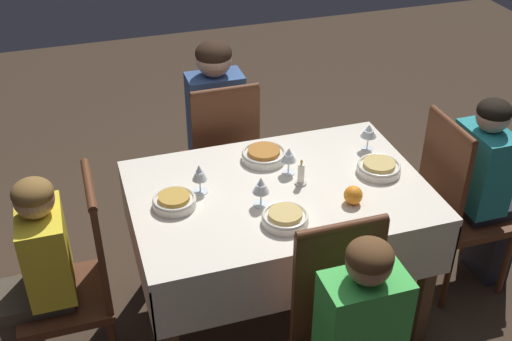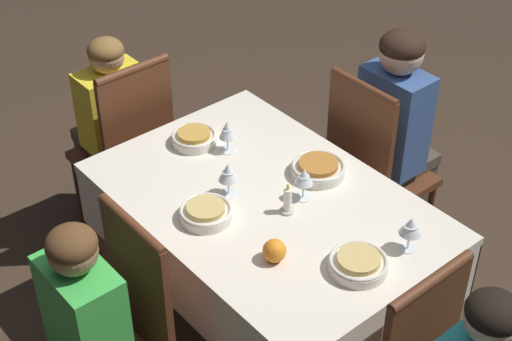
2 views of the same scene
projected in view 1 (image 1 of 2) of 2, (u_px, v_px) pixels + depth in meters
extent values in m
plane|color=#3D2D21|center=(276.00, 310.00, 3.31)|extent=(8.00, 8.00, 0.00)
cube|color=silver|center=(279.00, 192.00, 2.90)|extent=(1.33, 0.90, 0.04)
cube|color=silver|center=(314.00, 281.00, 2.63)|extent=(1.33, 0.01, 0.26)
cube|color=silver|center=(250.00, 168.00, 3.34)|extent=(1.33, 0.01, 0.26)
cube|color=silver|center=(136.00, 245.00, 2.82)|extent=(0.01, 0.90, 0.26)
cube|color=silver|center=(406.00, 193.00, 3.15)|extent=(0.01, 0.90, 0.26)
cube|color=brown|center=(426.00, 283.00, 2.96)|extent=(0.06, 0.06, 0.73)
cube|color=brown|center=(142.00, 233.00, 3.26)|extent=(0.06, 0.06, 0.73)
cube|color=brown|center=(356.00, 192.00, 3.56)|extent=(0.06, 0.06, 0.73)
cube|color=#562D19|center=(219.00, 166.00, 3.68)|extent=(0.40, 0.40, 0.04)
cube|color=#562D19|center=(226.00, 137.00, 3.37)|extent=(0.36, 0.03, 0.54)
cylinder|color=#562D19|center=(225.00, 91.00, 3.23)|extent=(0.36, 0.04, 0.04)
cylinder|color=#562D19|center=(240.00, 177.00, 3.98)|extent=(0.03, 0.03, 0.41)
cylinder|color=#562D19|center=(186.00, 187.00, 3.90)|extent=(0.03, 0.03, 0.41)
cylinder|color=#562D19|center=(256.00, 209.00, 3.71)|extent=(0.03, 0.03, 0.41)
cylinder|color=#562D19|center=(199.00, 219.00, 3.62)|extent=(0.03, 0.03, 0.41)
cube|color=#562D19|center=(338.00, 283.00, 2.45)|extent=(0.36, 0.03, 0.54)
cylinder|color=#562D19|center=(343.00, 227.00, 2.30)|extent=(0.36, 0.04, 0.04)
cube|color=#562D19|center=(64.00, 298.00, 2.78)|extent=(0.40, 0.40, 0.04)
cube|color=#562D19|center=(98.00, 238.00, 2.67)|extent=(0.03, 0.36, 0.54)
cylinder|color=#562D19|center=(89.00, 185.00, 2.52)|extent=(0.04, 0.36, 0.04)
cylinder|color=#562D19|center=(32.00, 316.00, 3.00)|extent=(0.03, 0.03, 0.41)
cylinder|color=#562D19|center=(106.00, 300.00, 3.09)|extent=(0.03, 0.03, 0.41)
cube|color=#562D19|center=(466.00, 216.00, 3.28)|extent=(0.40, 0.40, 0.04)
cube|color=#562D19|center=(443.00, 175.00, 3.07)|extent=(0.03, 0.36, 0.54)
cylinder|color=#562D19|center=(453.00, 125.00, 2.93)|extent=(0.04, 0.36, 0.04)
cylinder|color=#562D19|center=(506.00, 264.00, 3.31)|extent=(0.03, 0.03, 0.41)
cylinder|color=#562D19|center=(468.00, 225.00, 3.58)|extent=(0.03, 0.03, 0.41)
cylinder|color=#562D19|center=(447.00, 277.00, 3.22)|extent=(0.03, 0.03, 0.41)
cylinder|color=#562D19|center=(413.00, 236.00, 3.49)|extent=(0.03, 0.03, 0.41)
cube|color=#4C4233|center=(212.00, 177.00, 3.95)|extent=(0.22, 0.14, 0.45)
cube|color=#4C4233|center=(214.00, 148.00, 3.74)|extent=(0.24, 0.31, 0.06)
cube|color=#38568E|center=(216.00, 115.00, 3.53)|extent=(0.30, 0.18, 0.47)
sphere|color=beige|center=(214.00, 59.00, 3.35)|extent=(0.19, 0.19, 0.19)
ellipsoid|color=black|center=(214.00, 53.00, 3.33)|extent=(0.19, 0.19, 0.13)
cube|color=green|center=(361.00, 323.00, 2.28)|extent=(0.30, 0.18, 0.42)
sphere|color=#9E7051|center=(369.00, 262.00, 2.12)|extent=(0.16, 0.16, 0.16)
ellipsoid|color=brown|center=(370.00, 256.00, 2.11)|extent=(0.16, 0.16, 0.11)
cube|color=#4C4233|center=(26.00, 341.00, 2.85)|extent=(0.14, 0.22, 0.45)
cube|color=#4C4233|center=(35.00, 296.00, 2.73)|extent=(0.31, 0.24, 0.06)
cube|color=yellow|center=(46.00, 252.00, 2.63)|extent=(0.18, 0.30, 0.38)
sphere|color=tan|center=(34.00, 199.00, 2.48)|extent=(0.16, 0.16, 0.16)
ellipsoid|color=brown|center=(32.00, 193.00, 2.47)|extent=(0.16, 0.16, 0.11)
cube|color=#282833|center=(491.00, 240.00, 3.44)|extent=(0.14, 0.22, 0.45)
cube|color=#282833|center=(487.00, 204.00, 3.28)|extent=(0.31, 0.24, 0.06)
cube|color=teal|center=(482.00, 168.00, 3.13)|extent=(0.18, 0.30, 0.42)
sphere|color=beige|center=(493.00, 116.00, 2.97)|extent=(0.16, 0.16, 0.16)
ellipsoid|color=black|center=(495.00, 111.00, 2.96)|extent=(0.16, 0.16, 0.11)
cylinder|color=silver|center=(264.00, 156.00, 3.09)|extent=(0.22, 0.22, 0.04)
torus|color=silver|center=(264.00, 152.00, 3.08)|extent=(0.21, 0.21, 0.01)
cylinder|color=#B2702D|center=(264.00, 151.00, 3.08)|extent=(0.16, 0.16, 0.02)
cylinder|color=white|center=(288.00, 173.00, 3.00)|extent=(0.06, 0.06, 0.00)
cylinder|color=white|center=(288.00, 166.00, 2.98)|extent=(0.01, 0.01, 0.06)
cone|color=white|center=(289.00, 154.00, 2.94)|extent=(0.07, 0.07, 0.07)
cylinder|color=white|center=(289.00, 157.00, 2.95)|extent=(0.04, 0.04, 0.03)
cylinder|color=silver|center=(285.00, 219.00, 2.67)|extent=(0.20, 0.20, 0.04)
torus|color=silver|center=(285.00, 215.00, 2.66)|extent=(0.19, 0.19, 0.01)
cylinder|color=tan|center=(285.00, 214.00, 2.66)|extent=(0.14, 0.14, 0.02)
cylinder|color=white|center=(261.00, 204.00, 2.79)|extent=(0.07, 0.07, 0.00)
cylinder|color=white|center=(261.00, 198.00, 2.77)|extent=(0.01, 0.01, 0.06)
cone|color=white|center=(261.00, 185.00, 2.73)|extent=(0.08, 0.08, 0.07)
cylinder|color=white|center=(261.00, 188.00, 2.74)|extent=(0.05, 0.05, 0.03)
cylinder|color=silver|center=(174.00, 203.00, 2.77)|extent=(0.19, 0.19, 0.04)
torus|color=silver|center=(174.00, 199.00, 2.76)|extent=(0.19, 0.19, 0.01)
cylinder|color=gold|center=(174.00, 197.00, 2.76)|extent=(0.14, 0.14, 0.02)
cylinder|color=white|center=(200.00, 191.00, 2.87)|extent=(0.07, 0.07, 0.00)
cylinder|color=white|center=(200.00, 185.00, 2.85)|extent=(0.01, 0.01, 0.06)
cone|color=white|center=(199.00, 172.00, 2.82)|extent=(0.07, 0.07, 0.08)
cylinder|color=white|center=(200.00, 175.00, 2.82)|extent=(0.04, 0.04, 0.03)
cylinder|color=silver|center=(379.00, 169.00, 3.00)|extent=(0.21, 0.21, 0.04)
torus|color=silver|center=(379.00, 165.00, 2.98)|extent=(0.20, 0.20, 0.01)
cylinder|color=tan|center=(379.00, 164.00, 2.98)|extent=(0.15, 0.15, 0.02)
cylinder|color=white|center=(367.00, 149.00, 3.18)|extent=(0.06, 0.06, 0.00)
cylinder|color=white|center=(368.00, 142.00, 3.16)|extent=(0.01, 0.01, 0.07)
cone|color=white|center=(369.00, 131.00, 3.12)|extent=(0.08, 0.08, 0.06)
cylinder|color=white|center=(369.00, 133.00, 3.13)|extent=(0.05, 0.05, 0.03)
cylinder|color=beige|center=(301.00, 183.00, 2.92)|extent=(0.06, 0.06, 0.01)
cylinder|color=white|center=(301.00, 173.00, 2.89)|extent=(0.03, 0.03, 0.09)
ellipsoid|color=#F9C64C|center=(302.00, 162.00, 2.86)|extent=(0.01, 0.01, 0.03)
sphere|color=orange|center=(353.00, 195.00, 2.78)|extent=(0.08, 0.08, 0.08)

